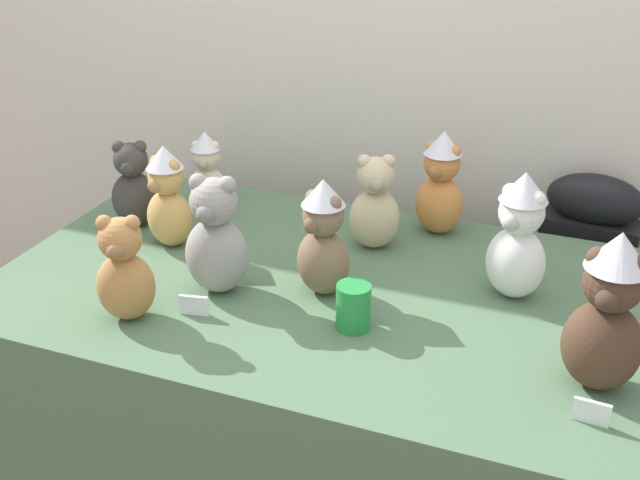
{
  "coord_description": "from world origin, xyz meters",
  "views": [
    {
      "loc": [
        0.62,
        -1.35,
        1.78
      ],
      "look_at": [
        0.0,
        0.25,
        0.92
      ],
      "focal_mm": 43.63,
      "sensor_mm": 36.0,
      "label": 1
    }
  ],
  "objects_px": {
    "display_table": "(320,407)",
    "teddy_bear_mocha": "(323,239)",
    "teddy_bear_sand": "(375,205)",
    "teddy_bear_ginger": "(440,184)",
    "instrument_case": "(576,314)",
    "teddy_bear_honey": "(168,198)",
    "teddy_bear_charcoal": "(134,187)",
    "party_cup_green": "(353,307)",
    "teddy_bear_cream": "(207,173)",
    "teddy_bear_cocoa": "(607,315)",
    "teddy_bear_ash": "(216,239)",
    "teddy_bear_caramel": "(124,272)",
    "teddy_bear_snow": "(518,237)"
  },
  "relations": [
    {
      "from": "teddy_bear_mocha",
      "to": "teddy_bear_cocoa",
      "type": "relative_size",
      "value": 0.86
    },
    {
      "from": "teddy_bear_ash",
      "to": "teddy_bear_mocha",
      "type": "distance_m",
      "value": 0.26
    },
    {
      "from": "teddy_bear_ginger",
      "to": "teddy_bear_cream",
      "type": "xyz_separation_m",
      "value": [
        -0.68,
        -0.1,
        -0.02
      ]
    },
    {
      "from": "teddy_bear_sand",
      "to": "party_cup_green",
      "type": "bearing_deg",
      "value": -101.34
    },
    {
      "from": "display_table",
      "to": "teddy_bear_mocha",
      "type": "bearing_deg",
      "value": -60.16
    },
    {
      "from": "teddy_bear_charcoal",
      "to": "teddy_bear_cream",
      "type": "height_order",
      "value": "teddy_bear_charcoal"
    },
    {
      "from": "display_table",
      "to": "instrument_case",
      "type": "xyz_separation_m",
      "value": [
        0.62,
        0.62,
        0.08
      ]
    },
    {
      "from": "teddy_bear_caramel",
      "to": "party_cup_green",
      "type": "bearing_deg",
      "value": -4.51
    },
    {
      "from": "teddy_bear_charcoal",
      "to": "teddy_bear_cocoa",
      "type": "bearing_deg",
      "value": -36.69
    },
    {
      "from": "teddy_bear_cream",
      "to": "teddy_bear_cocoa",
      "type": "bearing_deg",
      "value": -38.67
    },
    {
      "from": "teddy_bear_honey",
      "to": "teddy_bear_caramel",
      "type": "relative_size",
      "value": 1.1
    },
    {
      "from": "teddy_bear_charcoal",
      "to": "teddy_bear_mocha",
      "type": "bearing_deg",
      "value": -37.41
    },
    {
      "from": "teddy_bear_cream",
      "to": "teddy_bear_cocoa",
      "type": "xyz_separation_m",
      "value": [
        1.15,
        -0.49,
        0.05
      ]
    },
    {
      "from": "teddy_bear_cocoa",
      "to": "teddy_bear_honey",
      "type": "bearing_deg",
      "value": 174.05
    },
    {
      "from": "party_cup_green",
      "to": "teddy_bear_cream",
      "type": "bearing_deg",
      "value": 143.47
    },
    {
      "from": "teddy_bear_sand",
      "to": "teddy_bear_caramel",
      "type": "relative_size",
      "value": 1.02
    },
    {
      "from": "teddy_bear_cocoa",
      "to": "display_table",
      "type": "bearing_deg",
      "value": 170.14
    },
    {
      "from": "teddy_bear_cocoa",
      "to": "teddy_bear_snow",
      "type": "bearing_deg",
      "value": 131.21
    },
    {
      "from": "teddy_bear_charcoal",
      "to": "teddy_bear_snow",
      "type": "distance_m",
      "value": 1.09
    },
    {
      "from": "display_table",
      "to": "teddy_bear_honey",
      "type": "xyz_separation_m",
      "value": [
        -0.46,
        0.05,
        0.54
      ]
    },
    {
      "from": "teddy_bear_honey",
      "to": "teddy_bear_cream",
      "type": "xyz_separation_m",
      "value": [
        -0.01,
        0.24,
        -0.02
      ]
    },
    {
      "from": "display_table",
      "to": "teddy_bear_honey",
      "type": "height_order",
      "value": "teddy_bear_honey"
    },
    {
      "from": "party_cup_green",
      "to": "teddy_bear_ginger",
      "type": "bearing_deg",
      "value": 83.51
    },
    {
      "from": "teddy_bear_ash",
      "to": "teddy_bear_cocoa",
      "type": "height_order",
      "value": "teddy_bear_cocoa"
    },
    {
      "from": "teddy_bear_ginger",
      "to": "teddy_bear_ash",
      "type": "bearing_deg",
      "value": -118.76
    },
    {
      "from": "teddy_bear_sand",
      "to": "teddy_bear_mocha",
      "type": "distance_m",
      "value": 0.29
    },
    {
      "from": "teddy_bear_charcoal",
      "to": "teddy_bear_ginger",
      "type": "xyz_separation_m",
      "value": [
        0.83,
        0.27,
        0.03
      ]
    },
    {
      "from": "teddy_bear_caramel",
      "to": "teddy_bear_cocoa",
      "type": "distance_m",
      "value": 1.04
    },
    {
      "from": "instrument_case",
      "to": "teddy_bear_cream",
      "type": "relative_size",
      "value": 3.75
    },
    {
      "from": "display_table",
      "to": "teddy_bear_cocoa",
      "type": "height_order",
      "value": "teddy_bear_cocoa"
    },
    {
      "from": "teddy_bear_ash",
      "to": "teddy_bear_cocoa",
      "type": "bearing_deg",
      "value": -11.75
    },
    {
      "from": "teddy_bear_ginger",
      "to": "instrument_case",
      "type": "bearing_deg",
      "value": 40.05
    },
    {
      "from": "teddy_bear_charcoal",
      "to": "party_cup_green",
      "type": "xyz_separation_m",
      "value": [
        0.77,
        -0.3,
        -0.06
      ]
    },
    {
      "from": "teddy_bear_mocha",
      "to": "teddy_bear_cocoa",
      "type": "distance_m",
      "value": 0.67
    },
    {
      "from": "teddy_bear_sand",
      "to": "teddy_bear_charcoal",
      "type": "bearing_deg",
      "value": 166.99
    },
    {
      "from": "teddy_bear_sand",
      "to": "teddy_bear_ginger",
      "type": "height_order",
      "value": "teddy_bear_ginger"
    },
    {
      "from": "teddy_bear_snow",
      "to": "teddy_bear_caramel",
      "type": "xyz_separation_m",
      "value": [
        -0.82,
        -0.43,
        -0.04
      ]
    },
    {
      "from": "instrument_case",
      "to": "teddy_bear_snow",
      "type": "relative_size",
      "value": 2.91
    },
    {
      "from": "instrument_case",
      "to": "teddy_bear_honey",
      "type": "relative_size",
      "value": 3.26
    },
    {
      "from": "teddy_bear_ash",
      "to": "teddy_bear_mocha",
      "type": "relative_size",
      "value": 1.02
    },
    {
      "from": "teddy_bear_mocha",
      "to": "teddy_bear_sand",
      "type": "bearing_deg",
      "value": 98.45
    },
    {
      "from": "instrument_case",
      "to": "teddy_bear_charcoal",
      "type": "bearing_deg",
      "value": -152.44
    },
    {
      "from": "instrument_case",
      "to": "party_cup_green",
      "type": "distance_m",
      "value": 1.0
    },
    {
      "from": "display_table",
      "to": "teddy_bear_caramel",
      "type": "bearing_deg",
      "value": -138.66
    },
    {
      "from": "instrument_case",
      "to": "teddy_bear_charcoal",
      "type": "distance_m",
      "value": 1.41
    },
    {
      "from": "teddy_bear_ginger",
      "to": "teddy_bear_charcoal",
      "type": "bearing_deg",
      "value": -151.36
    },
    {
      "from": "teddy_bear_sand",
      "to": "teddy_bear_cream",
      "type": "height_order",
      "value": "teddy_bear_sand"
    },
    {
      "from": "display_table",
      "to": "party_cup_green",
      "type": "bearing_deg",
      "value": -48.95
    },
    {
      "from": "teddy_bear_honey",
      "to": "teddy_bear_cocoa",
      "type": "bearing_deg",
      "value": 0.62
    },
    {
      "from": "teddy_bear_sand",
      "to": "teddy_bear_ginger",
      "type": "relative_size",
      "value": 0.89
    }
  ]
}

